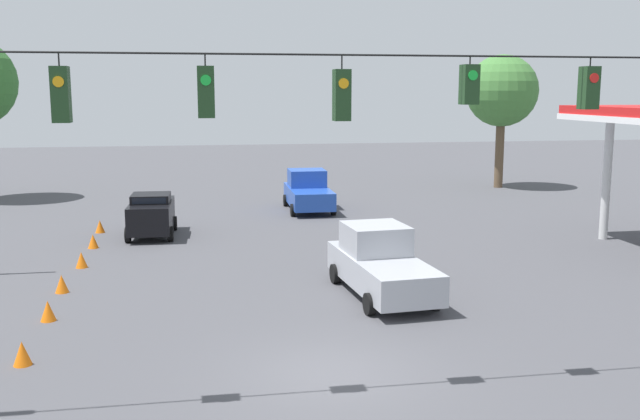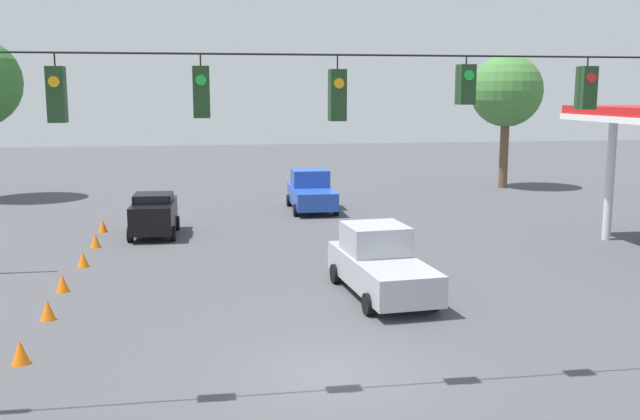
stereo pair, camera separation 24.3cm
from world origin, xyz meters
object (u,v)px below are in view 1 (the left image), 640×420
(traffic_cone_second, at_px, (48,311))
(traffic_cone_farthest, at_px, (100,226))
(tree_horizon_right, at_px, (502,92))
(overhead_signal_span, at_px, (336,152))
(traffic_cone_fifth, at_px, (93,241))
(pickup_truck_silver_crossing_near, at_px, (380,264))
(pickup_truck_blue_oncoming_deep, at_px, (308,192))
(traffic_cone_third, at_px, (62,284))
(traffic_cone_nearest, at_px, (22,353))
(sedan_black_withflow_far, at_px, (152,214))
(traffic_cone_fourth, at_px, (81,260))

(traffic_cone_second, bearing_deg, traffic_cone_farthest, -89.26)
(tree_horizon_right, bearing_deg, overhead_signal_span, 60.47)
(traffic_cone_second, bearing_deg, traffic_cone_fifth, -89.79)
(pickup_truck_silver_crossing_near, distance_m, traffic_cone_fifth, 12.88)
(pickup_truck_blue_oncoming_deep, xyz_separation_m, traffic_cone_third, (10.13, 14.27, -0.69))
(traffic_cone_nearest, bearing_deg, sedan_black_withflow_far, -98.21)
(pickup_truck_silver_crossing_near, xyz_separation_m, traffic_cone_third, (9.82, -1.90, -0.69))
(overhead_signal_span, bearing_deg, traffic_cone_farthest, -69.13)
(overhead_signal_span, relative_size, sedan_black_withflow_far, 5.08)
(overhead_signal_span, distance_m, traffic_cone_second, 10.23)
(sedan_black_withflow_far, xyz_separation_m, traffic_cone_fifth, (2.21, 2.09, -0.68))
(sedan_black_withflow_far, xyz_separation_m, traffic_cone_farthest, (2.34, -1.18, -0.68))
(pickup_truck_silver_crossing_near, bearing_deg, traffic_cone_third, -10.93)
(traffic_cone_fourth, relative_size, traffic_cone_fifth, 1.00)
(overhead_signal_span, height_order, traffic_cone_farthest, overhead_signal_span)
(pickup_truck_silver_crossing_near, relative_size, traffic_cone_third, 9.71)
(traffic_cone_nearest, distance_m, traffic_cone_fifth, 12.67)
(sedan_black_withflow_far, relative_size, tree_horizon_right, 0.45)
(overhead_signal_span, height_order, traffic_cone_fifth, overhead_signal_span)
(overhead_signal_span, bearing_deg, pickup_truck_blue_oncoming_deep, -97.68)
(traffic_cone_fourth, bearing_deg, traffic_cone_fifth, -89.49)
(traffic_cone_fourth, distance_m, tree_horizon_right, 30.34)
(traffic_cone_nearest, relative_size, tree_horizon_right, 0.07)
(traffic_cone_fifth, bearing_deg, traffic_cone_farthest, -87.72)
(pickup_truck_blue_oncoming_deep, bearing_deg, sedan_black_withflow_far, 35.90)
(pickup_truck_silver_crossing_near, bearing_deg, sedan_black_withflow_far, -54.44)
(traffic_cone_fourth, xyz_separation_m, traffic_cone_fifth, (0.03, -3.28, 0.00))
(pickup_truck_silver_crossing_near, bearing_deg, traffic_cone_nearest, 23.79)
(pickup_truck_silver_crossing_near, distance_m, pickup_truck_blue_oncoming_deep, 16.17)
(sedan_black_withflow_far, height_order, traffic_cone_fourth, sedan_black_withflow_far)
(pickup_truck_blue_oncoming_deep, xyz_separation_m, traffic_cone_fourth, (10.00, 11.03, -0.69))
(traffic_cone_fifth, xyz_separation_m, traffic_cone_farthest, (0.13, -3.27, 0.00))
(overhead_signal_span, distance_m, traffic_cone_fifth, 17.42)
(overhead_signal_span, bearing_deg, traffic_cone_nearest, -20.65)
(traffic_cone_third, bearing_deg, tree_horizon_right, -138.59)
(pickup_truck_silver_crossing_near, distance_m, tree_horizon_right, 27.48)
(pickup_truck_blue_oncoming_deep, height_order, traffic_cone_farthest, pickup_truck_blue_oncoming_deep)
(pickup_truck_silver_crossing_near, height_order, traffic_cone_third, pickup_truck_silver_crossing_near)
(traffic_cone_farthest, bearing_deg, traffic_cone_fourth, 91.39)
(traffic_cone_fourth, xyz_separation_m, tree_horizon_right, (-23.80, -17.85, 5.95))
(tree_horizon_right, bearing_deg, traffic_cone_third, 41.41)
(pickup_truck_silver_crossing_near, bearing_deg, traffic_cone_farthest, -49.87)
(pickup_truck_blue_oncoming_deep, relative_size, traffic_cone_fourth, 8.98)
(pickup_truck_blue_oncoming_deep, bearing_deg, traffic_cone_nearest, 64.02)
(traffic_cone_second, xyz_separation_m, traffic_cone_farthest, (0.16, -12.66, 0.00))
(traffic_cone_farthest, bearing_deg, traffic_cone_fifth, 92.28)
(overhead_signal_span, relative_size, traffic_cone_second, 34.49)
(sedan_black_withflow_far, relative_size, traffic_cone_third, 6.79)
(sedan_black_withflow_far, bearing_deg, traffic_cone_farthest, -26.80)
(pickup_truck_blue_oncoming_deep, height_order, traffic_cone_third, pickup_truck_blue_oncoming_deep)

